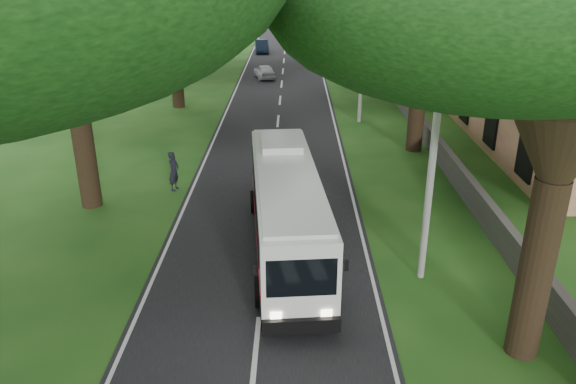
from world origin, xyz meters
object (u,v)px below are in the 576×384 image
pole_near (432,164)px  distant_car_a (264,71)px  distant_car_b (262,46)px  pole_mid (362,59)px  distant_car_c (310,43)px  pole_far (339,25)px  coach_bus (286,207)px  pedestrian (174,171)px

pole_near → distant_car_a: 35.47m
distant_car_b → pole_mid: bearing=-80.7°
distant_car_a → distant_car_c: size_ratio=0.74×
pole_far → distant_car_c: size_ratio=1.60×
pole_far → distant_car_c: 12.87m
pole_mid → coach_bus: 18.77m
pole_far → distant_car_c: bearing=101.6°
pole_near → pole_mid: (0.00, 20.00, 0.00)m
pole_near → distant_car_c: size_ratio=1.60×
distant_car_a → distant_car_b: distant_car_b is taller
distant_car_b → pole_far: bearing=-56.3°
coach_bus → distant_car_a: bearing=89.1°
coach_bus → distant_car_b: coach_bus is taller
pole_near → pedestrian: bearing=142.2°
distant_car_c → pedestrian: bearing=84.8°
pole_far → distant_car_a: pole_far is taller
pole_mid → distant_car_c: (-2.50, 32.15, -3.42)m
pole_far → coach_bus: (-4.70, -38.00, -2.44)m
coach_bus → distant_car_b: 47.99m
coach_bus → distant_car_b: (-3.49, 47.86, -1.01)m
pole_near → coach_bus: 5.66m
coach_bus → pole_mid: bearing=70.2°
pole_near → distant_car_b: size_ratio=1.87×
pole_mid → distant_car_b: size_ratio=1.87×
distant_car_a → pedestrian: (-3.00, -26.73, 0.29)m
pedestrian → pole_far: bearing=-1.5°
pole_far → distant_car_b: 13.27m
pole_far → pole_near: bearing=-90.0°
pole_near → coach_bus: size_ratio=0.72×
pole_mid → pole_far: same height
pole_far → pedestrian: size_ratio=4.19×
coach_bus → pole_near: bearing=-28.1°
coach_bus → distant_car_a: 32.68m
pole_mid → distant_car_c: 32.43m
pole_mid → distant_car_a: 16.59m
coach_bus → pedestrian: 8.00m
pole_mid → pole_near: bearing=-90.0°
pole_near → distant_car_c: pole_near is taller
pole_far → coach_bus: pole_far is taller
coach_bus → distant_car_a: coach_bus is taller
pole_mid → distant_car_c: pole_mid is taller
distant_car_b → distant_car_c: (5.69, 2.30, 0.02)m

